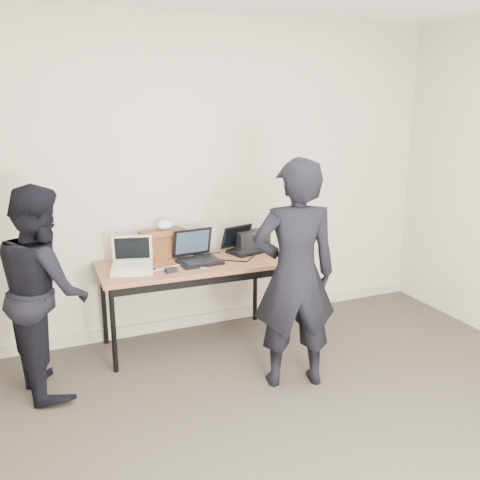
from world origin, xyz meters
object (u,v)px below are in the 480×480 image
equipment_box (252,240)px  person_observer (43,290)px  laptop_center (197,255)px  person_typist (295,275)px  laptop_beige (132,264)px  leather_satchel (162,243)px  laptop_right (243,246)px  desk (191,270)px

equipment_box → person_observer: size_ratio=0.18×
equipment_box → person_observer: (-1.79, -0.45, -0.06)m
laptop_center → person_typist: 1.00m
laptop_center → person_typist: person_typist is taller
laptop_beige → leather_satchel: bearing=50.9°
laptop_right → equipment_box: size_ratio=1.35×
laptop_right → person_typist: person_typist is taller
laptop_beige → leather_satchel: 0.39m
leather_satchel → desk: bearing=-60.3°
laptop_beige → person_typist: 1.31m
leather_satchel → laptop_beige: bearing=-152.0°
desk → person_typist: 1.02m
person_typist → person_observer: person_typist is taller
desk → person_typist: size_ratio=0.92×
laptop_beige → equipment_box: 1.13m
laptop_beige → laptop_right: bearing=22.6°
equipment_box → leather_satchel: bearing=177.5°
laptop_right → person_typist: bearing=-108.2°
laptop_center → equipment_box: (0.57, 0.17, 0.02)m
laptop_right → leather_satchel: size_ratio=0.96×
desk → laptop_center: bearing=22.2°
desk → leather_satchel: size_ratio=3.97×
leather_satchel → laptop_center: bearing=-49.3°
laptop_beige → person_typist: bearing=-28.3°
desk → equipment_box: (0.63, 0.19, 0.14)m
person_observer → laptop_right: bearing=-86.8°
desk → laptop_center: size_ratio=4.23×
laptop_center → person_observer: bearing=-171.2°
person_observer → person_typist: bearing=-121.2°
person_typist → laptop_right: bearing=-78.9°
laptop_right → person_typist: size_ratio=0.22×
desk → laptop_center: (0.06, 0.02, 0.12)m
laptop_beige → person_typist: (0.96, -0.89, 0.06)m
leather_satchel → person_typist: (0.65, -1.11, -0.02)m
desk → laptop_right: (0.53, 0.15, 0.11)m
laptop_beige → laptop_right: 1.02m
laptop_right → leather_satchel: bearing=158.1°
leather_satchel → person_typist: 1.29m
person_typist → equipment_box: bearing=-84.2°
laptop_right → leather_satchel: (-0.70, 0.08, 0.08)m
person_observer → laptop_center: bearing=-87.4°
laptop_beige → laptop_right: laptop_beige is taller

